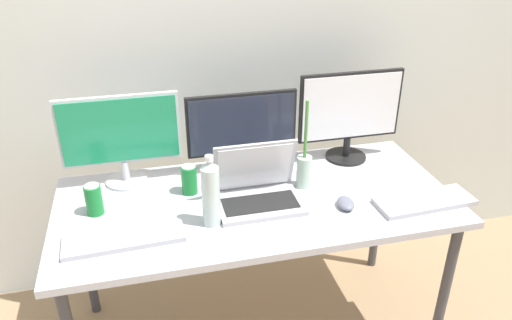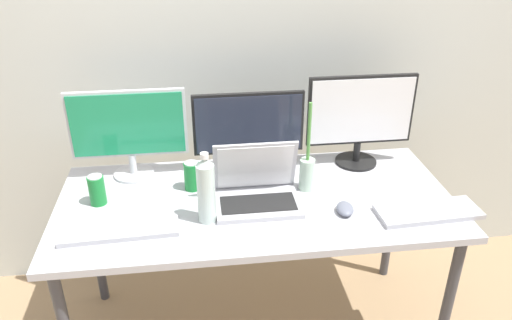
{
  "view_description": "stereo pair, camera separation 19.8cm",
  "coord_description": "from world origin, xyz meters",
  "px_view_note": "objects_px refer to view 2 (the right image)",
  "views": [
    {
      "loc": [
        -0.42,
        -1.7,
        1.84
      ],
      "look_at": [
        0.0,
        0.0,
        0.92
      ],
      "focal_mm": 35.0,
      "sensor_mm": 36.0,
      "label": 1
    },
    {
      "loc": [
        -0.22,
        -1.74,
        1.84
      ],
      "look_at": [
        0.0,
        0.0,
        0.92
      ],
      "focal_mm": 35.0,
      "sensor_mm": 36.0,
      "label": 2
    }
  ],
  "objects_px": {
    "laptop_silver": "(258,189)",
    "water_bottle": "(206,190)",
    "monitor_left": "(128,129)",
    "monitor_center": "(248,128)",
    "monitor_right": "(361,116)",
    "keyboard_main": "(120,229)",
    "soda_can_near_keyboard": "(192,176)",
    "keyboard_aux": "(428,212)",
    "mouse_by_keyboard": "(345,209)",
    "work_desk": "(256,211)",
    "soda_can_by_laptop": "(97,190)",
    "bamboo_vase": "(307,171)"
  },
  "relations": [
    {
      "from": "laptop_silver",
      "to": "water_bottle",
      "type": "xyz_separation_m",
      "value": [
        -0.21,
        -0.11,
        0.08
      ]
    },
    {
      "from": "monitor_left",
      "to": "water_bottle",
      "type": "height_order",
      "value": "monitor_left"
    },
    {
      "from": "monitor_center",
      "to": "monitor_right",
      "type": "relative_size",
      "value": 1.01
    },
    {
      "from": "monitor_right",
      "to": "keyboard_main",
      "type": "xyz_separation_m",
      "value": [
        -1.04,
        -0.42,
        -0.22
      ]
    },
    {
      "from": "laptop_silver",
      "to": "soda_can_near_keyboard",
      "type": "bearing_deg",
      "value": 152.86
    },
    {
      "from": "monitor_left",
      "to": "keyboard_aux",
      "type": "height_order",
      "value": "monitor_left"
    },
    {
      "from": "soda_can_near_keyboard",
      "to": "mouse_by_keyboard",
      "type": "bearing_deg",
      "value": -23.65
    },
    {
      "from": "work_desk",
      "to": "monitor_right",
      "type": "xyz_separation_m",
      "value": [
        0.51,
        0.26,
        0.3
      ]
    },
    {
      "from": "keyboard_aux",
      "to": "keyboard_main",
      "type": "bearing_deg",
      "value": 175.46
    },
    {
      "from": "monitor_left",
      "to": "laptop_silver",
      "type": "bearing_deg",
      "value": -28.91
    },
    {
      "from": "monitor_center",
      "to": "keyboard_aux",
      "type": "distance_m",
      "value": 0.82
    },
    {
      "from": "work_desk",
      "to": "soda_can_near_keyboard",
      "type": "bearing_deg",
      "value": 156.22
    },
    {
      "from": "laptop_silver",
      "to": "keyboard_aux",
      "type": "relative_size",
      "value": 0.84
    },
    {
      "from": "monitor_right",
      "to": "soda_can_near_keyboard",
      "type": "distance_m",
      "value": 0.8
    },
    {
      "from": "monitor_left",
      "to": "mouse_by_keyboard",
      "type": "relative_size",
      "value": 4.87
    },
    {
      "from": "monitor_center",
      "to": "mouse_by_keyboard",
      "type": "bearing_deg",
      "value": -50.2
    },
    {
      "from": "monitor_right",
      "to": "soda_can_by_laptop",
      "type": "xyz_separation_m",
      "value": [
        -1.14,
        -0.21,
        -0.17
      ]
    },
    {
      "from": "keyboard_aux",
      "to": "mouse_by_keyboard",
      "type": "xyz_separation_m",
      "value": [
        -0.32,
        0.05,
        0.01
      ]
    },
    {
      "from": "keyboard_main",
      "to": "water_bottle",
      "type": "height_order",
      "value": "water_bottle"
    },
    {
      "from": "keyboard_main",
      "to": "mouse_by_keyboard",
      "type": "bearing_deg",
      "value": -1.43
    },
    {
      "from": "laptop_silver",
      "to": "keyboard_main",
      "type": "height_order",
      "value": "laptop_silver"
    },
    {
      "from": "soda_can_near_keyboard",
      "to": "bamboo_vase",
      "type": "distance_m",
      "value": 0.49
    },
    {
      "from": "laptop_silver",
      "to": "water_bottle",
      "type": "height_order",
      "value": "water_bottle"
    },
    {
      "from": "monitor_left",
      "to": "monitor_right",
      "type": "xyz_separation_m",
      "value": [
        1.02,
        -0.01,
        0.01
      ]
    },
    {
      "from": "work_desk",
      "to": "keyboard_main",
      "type": "height_order",
      "value": "keyboard_main"
    },
    {
      "from": "keyboard_main",
      "to": "bamboo_vase",
      "type": "bearing_deg",
      "value": 13.35
    },
    {
      "from": "work_desk",
      "to": "keyboard_aux",
      "type": "bearing_deg",
      "value": -16.85
    },
    {
      "from": "keyboard_aux",
      "to": "soda_can_by_laptop",
      "type": "bearing_deg",
      "value": 166.49
    },
    {
      "from": "laptop_silver",
      "to": "bamboo_vase",
      "type": "height_order",
      "value": "bamboo_vase"
    },
    {
      "from": "laptop_silver",
      "to": "soda_can_near_keyboard",
      "type": "height_order",
      "value": "laptop_silver"
    },
    {
      "from": "monitor_center",
      "to": "monitor_right",
      "type": "bearing_deg",
      "value": -0.23
    },
    {
      "from": "keyboard_aux",
      "to": "water_bottle",
      "type": "distance_m",
      "value": 0.87
    },
    {
      "from": "monitor_left",
      "to": "mouse_by_keyboard",
      "type": "height_order",
      "value": "monitor_left"
    },
    {
      "from": "monitor_center",
      "to": "keyboard_aux",
      "type": "bearing_deg",
      "value": -34.77
    },
    {
      "from": "keyboard_main",
      "to": "monitor_center",
      "type": "bearing_deg",
      "value": 35.91
    },
    {
      "from": "laptop_silver",
      "to": "soda_can_near_keyboard",
      "type": "distance_m",
      "value": 0.3
    },
    {
      "from": "keyboard_main",
      "to": "soda_can_near_keyboard",
      "type": "relative_size",
      "value": 3.42
    },
    {
      "from": "work_desk",
      "to": "mouse_by_keyboard",
      "type": "relative_size",
      "value": 15.87
    },
    {
      "from": "soda_can_by_laptop",
      "to": "keyboard_aux",
      "type": "bearing_deg",
      "value": -10.7
    },
    {
      "from": "work_desk",
      "to": "laptop_silver",
      "type": "distance_m",
      "value": 0.12
    },
    {
      "from": "work_desk",
      "to": "laptop_silver",
      "type": "bearing_deg",
      "value": -78.42
    },
    {
      "from": "keyboard_main",
      "to": "soda_can_by_laptop",
      "type": "bearing_deg",
      "value": 114.71
    },
    {
      "from": "monitor_center",
      "to": "keyboard_aux",
      "type": "relative_size",
      "value": 1.21
    },
    {
      "from": "mouse_by_keyboard",
      "to": "soda_can_by_laptop",
      "type": "bearing_deg",
      "value": 177.8
    },
    {
      "from": "monitor_left",
      "to": "laptop_silver",
      "type": "xyz_separation_m",
      "value": [
        0.52,
        -0.29,
        -0.16
      ]
    },
    {
      "from": "work_desk",
      "to": "keyboard_main",
      "type": "xyz_separation_m",
      "value": [
        -0.53,
        -0.16,
        0.07
      ]
    },
    {
      "from": "soda_can_near_keyboard",
      "to": "bamboo_vase",
      "type": "relative_size",
      "value": 0.32
    },
    {
      "from": "keyboard_aux",
      "to": "soda_can_by_laptop",
      "type": "xyz_separation_m",
      "value": [
        -1.3,
        0.24,
        0.05
      ]
    },
    {
      "from": "monitor_right",
      "to": "bamboo_vase",
      "type": "distance_m",
      "value": 0.38
    },
    {
      "from": "keyboard_aux",
      "to": "soda_can_near_keyboard",
      "type": "height_order",
      "value": "soda_can_near_keyboard"
    }
  ]
}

